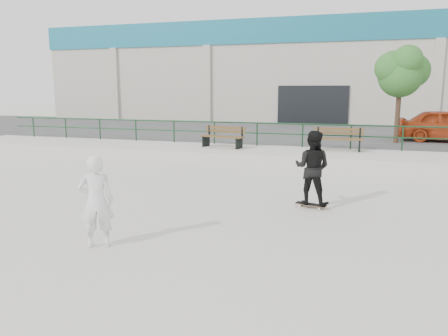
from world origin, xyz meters
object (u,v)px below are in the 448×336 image
(bench_right, at_px, (338,139))
(tree, at_px, (401,71))
(skateboard, at_px, (311,205))
(seated_skater, at_px, (96,201))
(bench_left, at_px, (223,137))
(standing_skater, at_px, (312,168))

(bench_right, xyz_separation_m, tree, (2.48, 3.45, 2.83))
(bench_right, height_order, skateboard, bench_right)
(tree, xyz_separation_m, skateboard, (-2.75, -10.78, -3.72))
(skateboard, xyz_separation_m, seated_skater, (-3.60, -4.05, 0.82))
(bench_left, xyz_separation_m, skateboard, (4.51, -6.82, -0.87))
(tree, bearing_deg, bench_right, -125.69)
(bench_left, relative_size, skateboard, 2.53)
(bench_left, relative_size, seated_skater, 1.14)
(bench_left, xyz_separation_m, seated_skater, (0.91, -10.87, -0.06))
(bench_left, bearing_deg, seated_skater, -73.21)
(bench_left, height_order, seated_skater, seated_skater)
(bench_left, relative_size, standing_skater, 1.08)
(standing_skater, bearing_deg, bench_right, -82.94)
(standing_skater, bearing_deg, bench_left, -47.39)
(bench_left, height_order, tree, tree)
(bench_right, distance_m, standing_skater, 7.34)
(skateboard, relative_size, standing_skater, 0.43)
(bench_right, height_order, standing_skater, standing_skater)
(bench_left, height_order, standing_skater, standing_skater)
(tree, xyz_separation_m, seated_skater, (-6.34, -14.83, -2.90))
(seated_skater, bearing_deg, bench_right, -137.99)
(bench_right, relative_size, seated_skater, 1.13)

